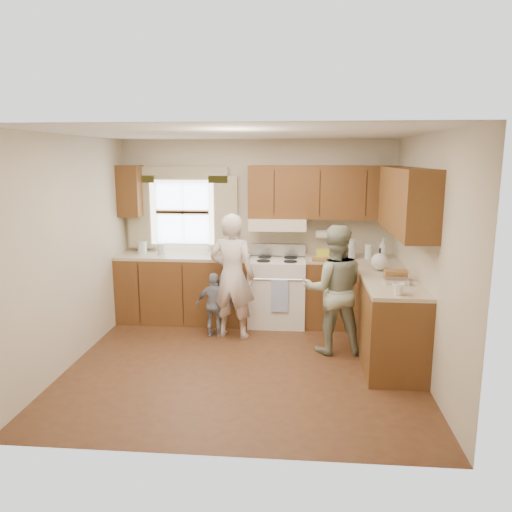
# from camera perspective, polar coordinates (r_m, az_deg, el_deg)

# --- Properties ---
(room) EXTENTS (3.80, 3.80, 3.80)m
(room) POSITION_cam_1_polar(r_m,az_deg,el_deg) (5.30, -1.45, 0.23)
(room) COLOR #492716
(room) RESTS_ON ground
(kitchen_fixtures) EXTENTS (3.80, 2.25, 2.15)m
(kitchen_fixtures) POSITION_cam_1_polar(r_m,az_deg,el_deg) (6.41, 5.12, -1.63)
(kitchen_fixtures) COLOR #45270E
(kitchen_fixtures) RESTS_ON ground
(stove) EXTENTS (0.76, 0.67, 1.07)m
(stove) POSITION_cam_1_polar(r_m,az_deg,el_deg) (6.86, 2.43, -3.95)
(stove) COLOR silver
(stove) RESTS_ON ground
(woman_left) EXTENTS (0.64, 0.48, 1.59)m
(woman_left) POSITION_cam_1_polar(r_m,az_deg,el_deg) (6.26, -2.74, -2.33)
(woman_left) COLOR beige
(woman_left) RESTS_ON ground
(woman_right) EXTENTS (0.77, 0.62, 1.51)m
(woman_right) POSITION_cam_1_polar(r_m,az_deg,el_deg) (5.86, 8.88, -3.80)
(woman_right) COLOR #2E472F
(woman_right) RESTS_ON ground
(child) EXTENTS (0.49, 0.22, 0.83)m
(child) POSITION_cam_1_polar(r_m,az_deg,el_deg) (6.39, -4.74, -5.60)
(child) COLOR gray
(child) RESTS_ON ground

